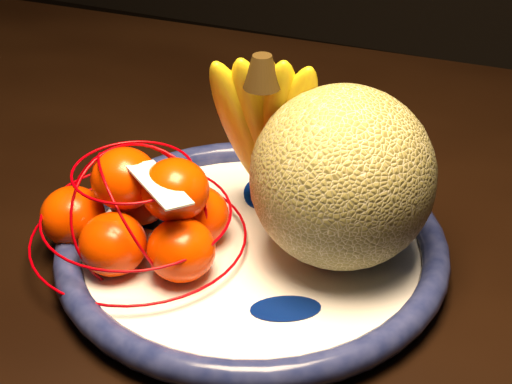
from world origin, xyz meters
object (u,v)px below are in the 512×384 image
at_px(banana_bunch, 267,123).
at_px(mandarin_bag, 142,214).
at_px(fruit_bowl, 252,246).
at_px(dining_table, 237,240).
at_px(cantaloupe, 342,177).

height_order(banana_bunch, mandarin_bag, banana_bunch).
bearing_deg(fruit_bowl, dining_table, 120.27).
bearing_deg(mandarin_bag, dining_table, 80.91).
height_order(dining_table, banana_bunch, banana_bunch).
bearing_deg(banana_bunch, mandarin_bag, -143.11).
relative_size(dining_table, mandarin_bag, 6.05).
xyz_separation_m(fruit_bowl, cantaloupe, (0.08, 0.02, 0.08)).
bearing_deg(cantaloupe, dining_table, 147.14).
distance_m(dining_table, cantaloupe, 0.25).
relative_size(dining_table, cantaloupe, 8.81).
distance_m(dining_table, fruit_bowl, 0.16).
xyz_separation_m(fruit_bowl, mandarin_bag, (-0.09, -0.04, 0.04)).
bearing_deg(fruit_bowl, cantaloupe, 16.11).
distance_m(fruit_bowl, cantaloupe, 0.12).
xyz_separation_m(dining_table, fruit_bowl, (0.07, -0.12, 0.09)).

